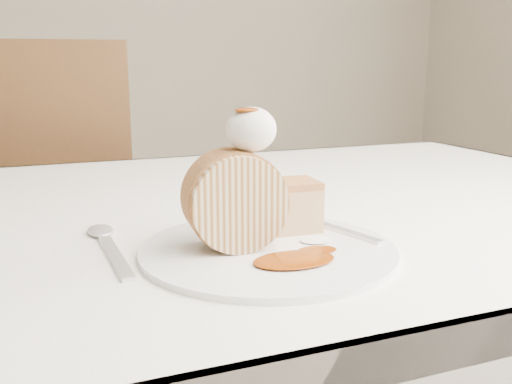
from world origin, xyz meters
name	(u,v)px	position (x,y,z in m)	size (l,w,h in m)	color
table	(244,258)	(0.00, 0.20, 0.66)	(1.40, 0.90, 0.75)	white
chair_far	(43,208)	(-0.28, 1.00, 0.57)	(0.54, 0.54, 1.01)	brown
plate	(268,250)	(-0.06, -0.03, 0.75)	(0.28, 0.28, 0.01)	white
roulade_slice	(235,201)	(-0.09, -0.02, 0.81)	(0.10, 0.10, 0.06)	beige
cake_chunk	(291,208)	(-0.01, 0.02, 0.78)	(0.06, 0.06, 0.05)	#A8733F
whipped_cream	(251,129)	(-0.07, -0.02, 0.88)	(0.05, 0.05, 0.05)	white
caramel_drizzle	(247,104)	(-0.08, -0.02, 0.91)	(0.03, 0.02, 0.01)	#742B04
caramel_pool	(294,260)	(-0.05, -0.09, 0.76)	(0.09, 0.06, 0.00)	#742B04
fork	(342,230)	(0.05, -0.01, 0.76)	(0.02, 0.17, 0.00)	silver
spoon	(115,256)	(-0.22, 0.01, 0.75)	(0.03, 0.18, 0.00)	silver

